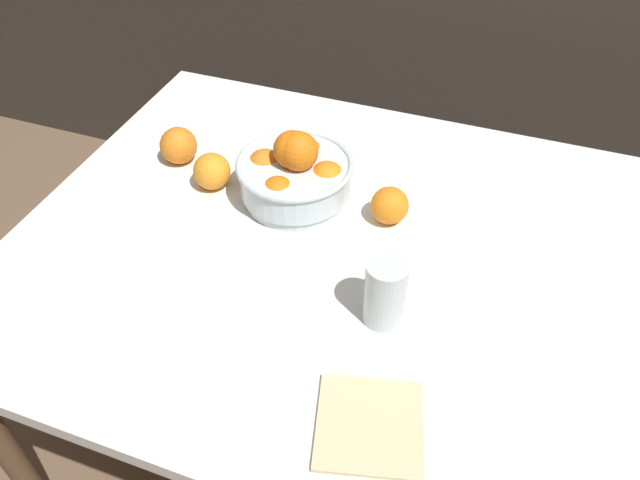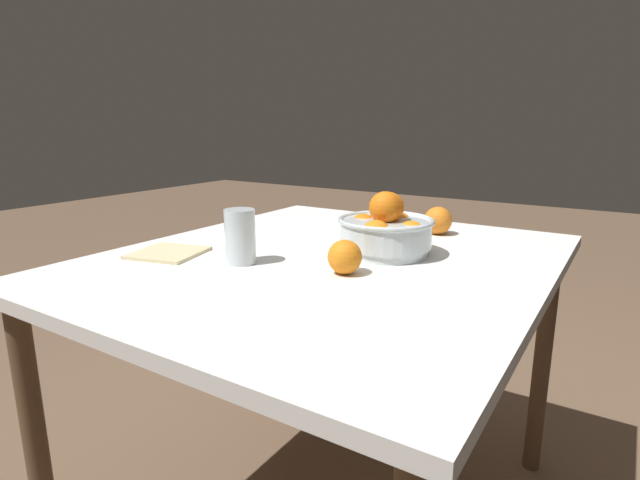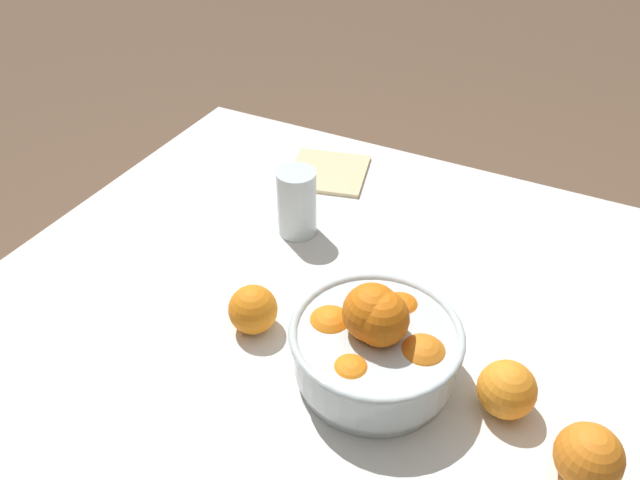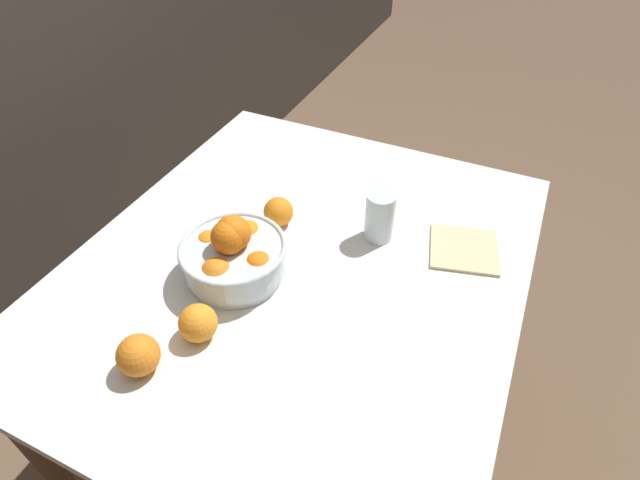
# 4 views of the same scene
# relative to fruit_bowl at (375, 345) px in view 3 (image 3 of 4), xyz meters

# --- Properties ---
(dining_table) EXTENTS (1.17, 1.01, 0.75)m
(dining_table) POSITION_rel_fruit_bowl_xyz_m (0.10, -0.11, -0.14)
(dining_table) COLOR white
(dining_table) RESTS_ON ground_plane
(fruit_bowl) EXTENTS (0.24, 0.24, 0.16)m
(fruit_bowl) POSITION_rel_fruit_bowl_xyz_m (0.00, 0.00, 0.00)
(fruit_bowl) COLOR silver
(fruit_bowl) RESTS_ON dining_table
(juice_glass) EXTENTS (0.07, 0.07, 0.13)m
(juice_glass) POSITION_rel_fruit_bowl_xyz_m (0.26, -0.25, -0.00)
(juice_glass) COLOR #F4A314
(juice_glass) RESTS_ON dining_table
(orange_loose_near_bowl) EXTENTS (0.08, 0.08, 0.08)m
(orange_loose_near_bowl) POSITION_rel_fruit_bowl_xyz_m (-0.29, 0.03, -0.02)
(orange_loose_near_bowl) COLOR orange
(orange_loose_near_bowl) RESTS_ON dining_table
(orange_loose_front) EXTENTS (0.08, 0.08, 0.08)m
(orange_loose_front) POSITION_rel_fruit_bowl_xyz_m (0.20, -0.00, -0.02)
(orange_loose_front) COLOR orange
(orange_loose_front) RESTS_ON dining_table
(orange_loose_aside) EXTENTS (0.08, 0.08, 0.08)m
(orange_loose_aside) POSITION_rel_fruit_bowl_xyz_m (-0.18, -0.02, -0.02)
(orange_loose_aside) COLOR orange
(orange_loose_aside) RESTS_ON dining_table
(napkin) EXTENTS (0.19, 0.19, 0.01)m
(napkin) POSITION_rel_fruit_bowl_xyz_m (0.30, -0.45, -0.06)
(napkin) COLOR beige
(napkin) RESTS_ON dining_table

